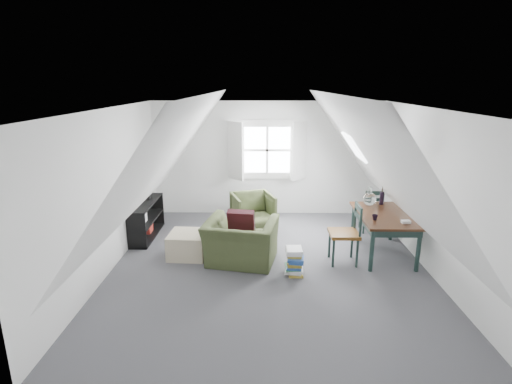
{
  "coord_description": "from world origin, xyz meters",
  "views": [
    {
      "loc": [
        -0.13,
        -5.9,
        2.88
      ],
      "look_at": [
        -0.22,
        0.6,
        1.08
      ],
      "focal_mm": 28.0,
      "sensor_mm": 36.0,
      "label": 1
    }
  ],
  "objects_px": {
    "dining_chair_far": "(372,209)",
    "ottoman": "(188,245)",
    "armchair_far": "(253,228)",
    "media_shelf": "(143,222)",
    "dining_chair_near": "(346,233)",
    "dining_table": "(384,219)",
    "magazine_stack": "(295,261)",
    "armchair_near": "(241,262)"
  },
  "relations": [
    {
      "from": "ottoman",
      "to": "armchair_far",
      "type": "bearing_deg",
      "value": 52.02
    },
    {
      "from": "ottoman",
      "to": "media_shelf",
      "type": "bearing_deg",
      "value": 139.4
    },
    {
      "from": "dining_chair_far",
      "to": "ottoman",
      "type": "bearing_deg",
      "value": 33.81
    },
    {
      "from": "magazine_stack",
      "to": "armchair_far",
      "type": "bearing_deg",
      "value": 108.7
    },
    {
      "from": "magazine_stack",
      "to": "media_shelf",
      "type": "bearing_deg",
      "value": 151.35
    },
    {
      "from": "armchair_near",
      "to": "dining_chair_near",
      "type": "height_order",
      "value": "dining_chair_near"
    },
    {
      "from": "dining_chair_near",
      "to": "ottoman",
      "type": "bearing_deg",
      "value": -104.46
    },
    {
      "from": "armchair_far",
      "to": "armchair_near",
      "type": "bearing_deg",
      "value": -113.29
    },
    {
      "from": "dining_table",
      "to": "armchair_near",
      "type": "bearing_deg",
      "value": -175.49
    },
    {
      "from": "dining_chair_near",
      "to": "magazine_stack",
      "type": "relative_size",
      "value": 2.39
    },
    {
      "from": "dining_table",
      "to": "dining_chair_far",
      "type": "relative_size",
      "value": 1.67
    },
    {
      "from": "dining_chair_near",
      "to": "dining_table",
      "type": "bearing_deg",
      "value": 105.58
    },
    {
      "from": "armchair_near",
      "to": "magazine_stack",
      "type": "distance_m",
      "value": 0.96
    },
    {
      "from": "armchair_far",
      "to": "ottoman",
      "type": "distance_m",
      "value": 1.76
    },
    {
      "from": "dining_table",
      "to": "dining_chair_near",
      "type": "bearing_deg",
      "value": -158.57
    },
    {
      "from": "dining_table",
      "to": "dining_chair_far",
      "type": "xyz_separation_m",
      "value": [
        0.09,
        1.1,
        -0.18
      ]
    },
    {
      "from": "armchair_near",
      "to": "ottoman",
      "type": "distance_m",
      "value": 0.97
    },
    {
      "from": "magazine_stack",
      "to": "ottoman",
      "type": "bearing_deg",
      "value": 159.78
    },
    {
      "from": "media_shelf",
      "to": "ottoman",
      "type": "bearing_deg",
      "value": -38.78
    },
    {
      "from": "dining_chair_near",
      "to": "dining_chair_far",
      "type": "bearing_deg",
      "value": 141.2
    },
    {
      "from": "dining_table",
      "to": "armchair_far",
      "type": "bearing_deg",
      "value": 146.81
    },
    {
      "from": "armchair_far",
      "to": "dining_chair_far",
      "type": "bearing_deg",
      "value": -21.62
    },
    {
      "from": "armchair_near",
      "to": "dining_table",
      "type": "height_order",
      "value": "dining_table"
    },
    {
      "from": "ottoman",
      "to": "media_shelf",
      "type": "height_order",
      "value": "media_shelf"
    },
    {
      "from": "armchair_far",
      "to": "media_shelf",
      "type": "distance_m",
      "value": 2.17
    },
    {
      "from": "dining_table",
      "to": "ottoman",
      "type": "bearing_deg",
      "value": 178.07
    },
    {
      "from": "ottoman",
      "to": "dining_chair_near",
      "type": "relative_size",
      "value": 0.62
    },
    {
      "from": "armchair_far",
      "to": "magazine_stack",
      "type": "relative_size",
      "value": 1.92
    },
    {
      "from": "magazine_stack",
      "to": "dining_table",
      "type": "bearing_deg",
      "value": 26.11
    },
    {
      "from": "armchair_far",
      "to": "dining_chair_far",
      "type": "xyz_separation_m",
      "value": [
        2.35,
        -0.16,
        0.46
      ]
    },
    {
      "from": "dining_chair_far",
      "to": "media_shelf",
      "type": "height_order",
      "value": "dining_chair_far"
    },
    {
      "from": "dining_chair_near",
      "to": "magazine_stack",
      "type": "distance_m",
      "value": 1.02
    },
    {
      "from": "ottoman",
      "to": "dining_chair_near",
      "type": "bearing_deg",
      "value": -4.64
    },
    {
      "from": "dining_table",
      "to": "magazine_stack",
      "type": "bearing_deg",
      "value": -157.86
    },
    {
      "from": "armchair_far",
      "to": "dining_chair_near",
      "type": "relative_size",
      "value": 0.8
    },
    {
      "from": "ottoman",
      "to": "magazine_stack",
      "type": "height_order",
      "value": "magazine_stack"
    },
    {
      "from": "dining_chair_near",
      "to": "magazine_stack",
      "type": "height_order",
      "value": "dining_chair_near"
    },
    {
      "from": "magazine_stack",
      "to": "dining_chair_far",
      "type": "bearing_deg",
      "value": 48.36
    },
    {
      "from": "dining_chair_far",
      "to": "dining_chair_near",
      "type": "xyz_separation_m",
      "value": [
        -0.79,
        -1.43,
        0.06
      ]
    },
    {
      "from": "armchair_far",
      "to": "dining_table",
      "type": "bearing_deg",
      "value": -46.91
    },
    {
      "from": "dining_chair_far",
      "to": "media_shelf",
      "type": "xyz_separation_m",
      "value": [
        -4.43,
        -0.35,
        -0.15
      ]
    },
    {
      "from": "armchair_far",
      "to": "dining_chair_far",
      "type": "height_order",
      "value": "dining_chair_far"
    }
  ]
}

